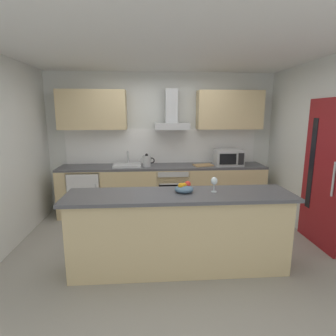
% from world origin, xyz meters
% --- Properties ---
extents(ground, '(5.28, 4.40, 0.02)m').
position_xyz_m(ground, '(0.00, 0.00, -0.01)').
color(ground, gray).
extents(ceiling, '(5.28, 4.40, 0.02)m').
position_xyz_m(ceiling, '(0.00, 0.00, 2.61)').
color(ceiling, white).
extents(wall_back, '(5.28, 0.12, 2.60)m').
position_xyz_m(wall_back, '(0.00, 1.76, 1.30)').
color(wall_back, silver).
rests_on(wall_back, ground).
extents(wall_right, '(0.12, 4.40, 2.60)m').
position_xyz_m(wall_right, '(2.20, 0.00, 1.30)').
color(wall_right, silver).
rests_on(wall_right, ground).
extents(backsplash_tile, '(3.64, 0.02, 0.66)m').
position_xyz_m(backsplash_tile, '(0.00, 1.69, 1.23)').
color(backsplash_tile, white).
extents(counter_back, '(3.77, 0.60, 0.90)m').
position_xyz_m(counter_back, '(0.00, 1.38, 0.45)').
color(counter_back, '#D1B784').
rests_on(counter_back, ground).
extents(counter_island, '(2.61, 0.64, 0.94)m').
position_xyz_m(counter_island, '(0.09, -0.54, 0.48)').
color(counter_island, '#D1B784').
rests_on(counter_island, ground).
extents(upper_cabinets, '(3.72, 0.32, 0.70)m').
position_xyz_m(upper_cabinets, '(0.00, 1.53, 1.91)').
color(upper_cabinets, '#D1B784').
extents(side_door, '(0.08, 0.85, 2.05)m').
position_xyz_m(side_door, '(2.12, -0.05, 1.03)').
color(side_door, maroon).
rests_on(side_door, ground).
extents(oven, '(0.60, 0.62, 0.80)m').
position_xyz_m(oven, '(0.17, 1.35, 0.46)').
color(oven, slate).
rests_on(oven, ground).
extents(refrigerator, '(0.58, 0.60, 0.85)m').
position_xyz_m(refrigerator, '(-1.40, 1.35, 0.43)').
color(refrigerator, white).
rests_on(refrigerator, ground).
extents(microwave, '(0.50, 0.38, 0.30)m').
position_xyz_m(microwave, '(1.21, 1.33, 1.05)').
color(microwave, '#B7BABC').
rests_on(microwave, counter_back).
extents(sink, '(0.50, 0.40, 0.26)m').
position_xyz_m(sink, '(-0.64, 1.37, 0.93)').
color(sink, silver).
rests_on(sink, counter_back).
extents(kettle, '(0.29, 0.15, 0.24)m').
position_xyz_m(kettle, '(-0.29, 1.32, 1.01)').
color(kettle, '#B7BABC').
rests_on(kettle, counter_back).
extents(range_hood, '(0.62, 0.45, 0.72)m').
position_xyz_m(range_hood, '(0.17, 1.48, 1.79)').
color(range_hood, '#B7BABC').
extents(wine_glass, '(0.08, 0.08, 0.18)m').
position_xyz_m(wine_glass, '(0.50, -0.50, 1.07)').
color(wine_glass, silver).
rests_on(wine_glass, counter_island).
extents(fruit_bowl, '(0.22, 0.22, 0.13)m').
position_xyz_m(fruit_bowl, '(0.15, -0.48, 0.99)').
color(fruit_bowl, slate).
rests_on(fruit_bowl, counter_island).
extents(chopping_board, '(0.38, 0.28, 0.02)m').
position_xyz_m(chopping_board, '(0.75, 1.33, 0.91)').
color(chopping_board, tan).
rests_on(chopping_board, counter_back).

